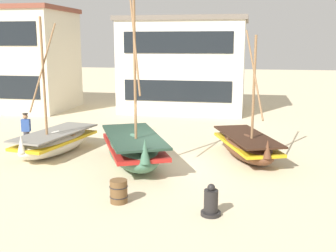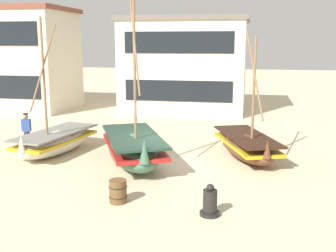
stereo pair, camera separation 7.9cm
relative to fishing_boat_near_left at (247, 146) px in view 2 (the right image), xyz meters
name	(u,v)px [view 2 (the right image)]	position (x,y,z in m)	size (l,w,h in m)	color
ground_plane	(163,167)	(-3.14, -1.79, -0.55)	(120.00, 120.00, 0.00)	beige
fishing_boat_near_left	(247,146)	(0.00, 0.00, 0.00)	(3.00, 4.59, 5.19)	brown
fishing_boat_centre_large	(133,148)	(-4.31, -1.80, 0.12)	(3.73, 5.07, 6.80)	#427056
fishing_boat_far_right	(56,141)	(-8.05, -0.84, 0.00)	(2.35, 4.57, 5.70)	silver
fisherman_by_hull	(27,132)	(-9.51, -0.62, 0.28)	(0.39, 0.28, 1.68)	#33333D
capstan_winch	(210,203)	(-0.92, -5.97, -0.19)	(0.56, 0.56, 0.91)	black
wooden_barrel	(118,191)	(-3.70, -5.58, -0.20)	(0.56, 0.56, 0.70)	brown
harbor_building_main	(185,64)	(-4.46, 11.97, 2.65)	(8.56, 6.12, 6.37)	silver
harbor_building_annex	(19,59)	(-16.13, 10.15, 3.00)	(7.55, 5.75, 7.07)	beige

